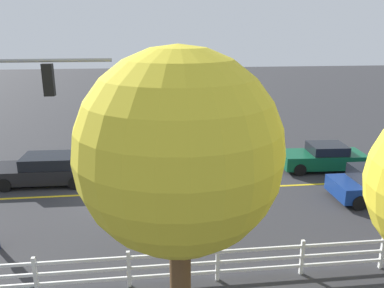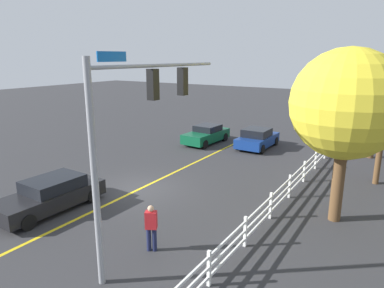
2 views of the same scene
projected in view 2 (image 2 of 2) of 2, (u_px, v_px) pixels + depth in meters
ground_plane at (139, 189)px, 17.72m from camera, size 120.00×120.00×0.00m
lane_center_stripe at (183, 168)px, 21.00m from camera, size 28.00×0.16×0.01m
signal_assembly at (136, 119)px, 10.76m from camera, size 6.49×0.37×6.72m
car_0 at (206, 135)px, 27.00m from camera, size 4.41×2.09×1.40m
car_1 at (257, 138)px, 25.59m from camera, size 4.11×2.07×1.46m
car_2 at (51, 195)px, 15.22m from camera, size 4.78×2.10×1.42m
pedestrian at (151, 226)px, 11.90m from camera, size 0.42×0.48×1.69m
white_rail_fence at (290, 186)px, 16.52m from camera, size 26.10×0.10×1.15m
tree_1 at (379, 87)px, 22.09m from camera, size 2.85×2.85×6.20m
tree_2 at (346, 105)px, 13.25m from camera, size 4.28×4.28×6.96m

